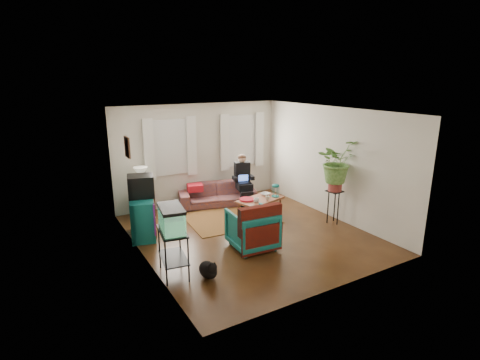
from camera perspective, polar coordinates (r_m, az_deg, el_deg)
floor at (r=8.09m, az=1.44°, el=-8.19°), size 4.50×5.00×0.01m
ceiling at (r=7.44m, az=1.58°, el=10.49°), size 4.50×5.00×0.01m
wall_back at (r=9.82m, az=-6.20°, el=3.96°), size 4.50×0.01×2.60m
wall_front at (r=5.78m, az=14.69°, el=-4.73°), size 4.50×0.01×2.60m
wall_left at (r=6.79m, az=-14.86°, el=-1.71°), size 0.01×5.00×2.60m
wall_right at (r=9.02m, az=13.78°, el=2.56°), size 0.01×5.00×2.60m
window_left at (r=9.46m, az=-10.63°, el=4.89°), size 1.08×0.04×1.38m
window_right at (r=10.32m, az=0.18°, el=6.02°), size 1.08×0.04×1.38m
curtains_left at (r=9.39m, az=-10.46°, el=4.81°), size 1.36×0.06×1.50m
curtains_right at (r=10.25m, az=0.40°, el=5.96°), size 1.36×0.06×1.50m
picture_frame at (r=7.46m, az=-16.74°, el=4.81°), size 0.04×0.32×0.40m
area_rug at (r=8.91m, az=-1.47°, el=-5.84°), size 2.12×1.75×0.01m
sofa at (r=9.76m, az=-3.55°, el=-1.61°), size 2.10×1.26×0.77m
seated_person at (r=9.86m, az=0.46°, el=-0.18°), size 0.63×0.71×1.17m
side_table at (r=9.25m, az=-14.59°, el=-3.49°), size 0.50×0.50×0.64m
table_lamp at (r=9.08m, az=-14.84°, el=0.05°), size 0.38×0.38×0.58m
dresser at (r=8.09m, az=-14.68°, el=-5.49°), size 0.68×1.02×0.85m
crt_tv at (r=7.98m, az=-14.89°, el=-0.89°), size 0.62×0.58×0.45m
aquarium_stand at (r=6.46m, az=-10.12°, el=-10.90°), size 0.51×0.78×0.81m
aquarium at (r=6.21m, az=-10.39°, el=-5.80°), size 0.46×0.71×0.42m
black_cat at (r=6.40m, az=-4.90°, el=-13.25°), size 0.28×0.43×0.36m
armchair at (r=7.33m, az=1.87°, el=-7.18°), size 0.89×0.84×0.85m
serape_throw at (r=6.99m, az=3.14°, el=-6.76°), size 0.87×0.26×0.70m
coffee_table at (r=8.94m, az=3.08°, el=-4.26°), size 1.23×0.88×0.46m
cup_a at (r=8.61m, az=2.51°, el=-3.09°), size 0.15×0.15×0.10m
cup_b at (r=8.78m, az=4.21°, el=-2.76°), size 0.12×0.12×0.09m
bowl at (r=9.14m, az=3.87°, el=-2.14°), size 0.27×0.27×0.05m
snack_tray at (r=8.75m, az=1.05°, el=-2.98°), size 0.42×0.42×0.04m
birdcage at (r=9.01m, az=5.44°, el=-1.55°), size 0.22×0.22×0.32m
plant_stand at (r=8.79m, az=14.06°, el=-4.00°), size 0.36×0.36×0.77m
potted_plant at (r=8.53m, az=14.46°, el=1.82°), size 0.95×0.84×0.98m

